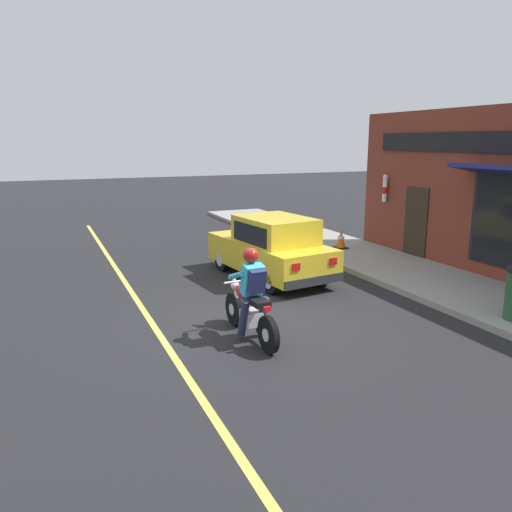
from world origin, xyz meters
name	(u,v)px	position (x,y,z in m)	size (l,w,h in m)	color
ground_plane	(253,321)	(0.00, 0.00, 0.00)	(80.00, 80.00, 0.00)	black
sidewalk_curb	(373,260)	(5.00, 3.00, 0.07)	(2.60, 22.00, 0.14)	gray
lane_stripe	(130,290)	(-1.80, 3.00, 0.00)	(0.12, 19.80, 0.01)	#D1C64C
motorcycle_with_rider	(251,301)	(-0.37, -0.76, 0.68)	(0.56, 2.02, 1.62)	black
car_hatchback	(271,248)	(1.65, 2.67, 0.77)	(2.09, 3.95, 1.57)	black
traffic_cone	(341,239)	(4.87, 4.44, 0.43)	(0.36, 0.36, 0.60)	black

